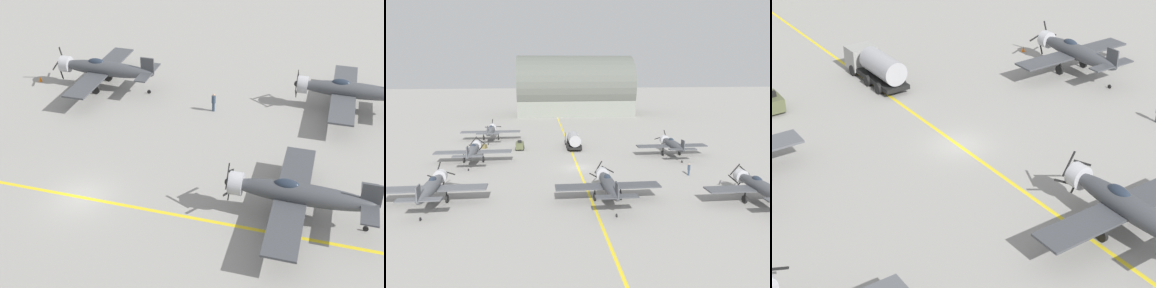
# 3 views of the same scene
# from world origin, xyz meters

# --- Properties ---
(ground_plane) EXTENTS (400.00, 400.00, 0.00)m
(ground_plane) POSITION_xyz_m (0.00, 0.00, 0.00)
(ground_plane) COLOR gray
(taxiway_stripe) EXTENTS (0.30, 160.00, 0.01)m
(taxiway_stripe) POSITION_xyz_m (0.00, 0.00, 0.00)
(taxiway_stripe) COLOR yellow
(taxiway_stripe) RESTS_ON ground
(airplane_mid_right) EXTENTS (12.00, 9.98, 3.74)m
(airplane_mid_right) POSITION_xyz_m (16.79, 5.64, 2.01)
(airplane_mid_right) COLOR #43454A
(airplane_mid_right) RESTS_ON ground
(airplane_near_center) EXTENTS (12.00, 9.98, 3.65)m
(airplane_near_center) POSITION_xyz_m (1.86, -14.61, 2.01)
(airplane_near_center) COLOR #404348
(airplane_near_center) RESTS_ON ground
(airplane_near_right) EXTENTS (12.00, 9.98, 3.65)m
(airplane_near_right) POSITION_xyz_m (18.49, -17.22, 2.01)
(airplane_near_right) COLOR #46494E
(airplane_near_right) RESTS_ON ground
(ground_crew_walking) EXTENTS (0.37, 0.37, 1.72)m
(ground_crew_walking) POSITION_xyz_m (15.06, -5.74, 0.94)
(ground_crew_walking) COLOR #334256
(ground_crew_walking) RESTS_ON ground
(traffic_cone) EXTENTS (0.36, 0.36, 0.55)m
(traffic_cone) POSITION_xyz_m (16.34, 12.52, 0.28)
(traffic_cone) COLOR orange
(traffic_cone) RESTS_ON ground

